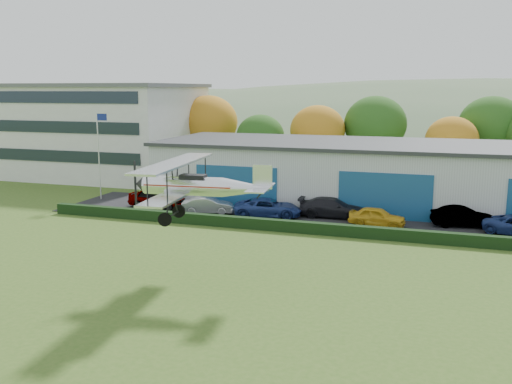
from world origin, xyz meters
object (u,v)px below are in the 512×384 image
(hangar, at_px, (391,174))
(office_block, at_px, (103,130))
(car_0, at_px, (157,198))
(flagpole, at_px, (99,147))
(car_2, at_px, (268,208))
(car_5, at_px, (463,217))
(biplane, at_px, (195,184))
(car_3, at_px, (332,208))
(car_4, at_px, (377,217))
(car_1, at_px, (208,205))

(hangar, relative_size, office_block, 1.97)
(car_0, bearing_deg, hangar, -66.34)
(flagpole, distance_m, car_2, 16.88)
(car_5, xyz_separation_m, biplane, (-13.45, -16.70, 4.39))
(office_block, relative_size, car_5, 4.64)
(biplane, bearing_deg, car_2, 87.89)
(office_block, xyz_separation_m, biplane, (25.21, -30.37, -0.04))
(office_block, height_order, car_3, office_block)
(hangar, xyz_separation_m, car_4, (-0.27, -8.40, -1.92))
(car_3, distance_m, biplane, 17.77)
(car_4, bearing_deg, car_3, 67.76)
(flagpole, distance_m, car_5, 30.81)
(car_3, relative_size, biplane, 0.63)
(hangar, height_order, car_4, hangar)
(flagpole, distance_m, biplane, 24.37)
(car_5, bearing_deg, car_3, 79.42)
(hangar, distance_m, car_5, 8.93)
(office_block, distance_m, car_5, 41.24)
(car_1, bearing_deg, car_2, -102.28)
(car_0, relative_size, car_3, 0.93)
(car_4, xyz_separation_m, biplane, (-7.53, -14.94, 4.44))
(hangar, distance_m, flagpole, 25.68)
(car_0, distance_m, car_4, 18.15)
(hangar, height_order, flagpole, flagpole)
(office_block, height_order, biplane, office_block)
(office_block, bearing_deg, car_3, -25.01)
(car_1, distance_m, car_3, 9.83)
(flagpole, xyz_separation_m, car_5, (30.55, -0.66, -4.00))
(hangar, distance_m, car_0, 20.01)
(flagpole, xyz_separation_m, car_1, (11.37, -2.45, -4.07))
(hangar, height_order, car_0, hangar)
(car_0, bearing_deg, office_block, 45.81)
(car_3, bearing_deg, flagpole, 86.22)
(car_5, bearing_deg, hangar, 30.24)
(office_block, height_order, car_0, office_block)
(car_3, bearing_deg, car_2, 105.16)
(car_0, relative_size, car_2, 0.93)
(car_1, distance_m, car_4, 13.24)
(office_block, relative_size, car_1, 5.08)
(car_1, xyz_separation_m, car_4, (13.24, 0.03, 0.02))
(car_0, height_order, car_2, car_0)
(car_2, distance_m, car_4, 8.37)
(car_4, bearing_deg, office_block, 69.49)
(office_block, distance_m, car_4, 36.46)
(car_1, bearing_deg, office_block, 35.09)
(hangar, relative_size, car_0, 8.38)
(hangar, bearing_deg, car_1, -148.04)
(hangar, height_order, car_2, hangar)
(car_3, relative_size, car_4, 1.28)
(car_3, bearing_deg, car_5, -92.53)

